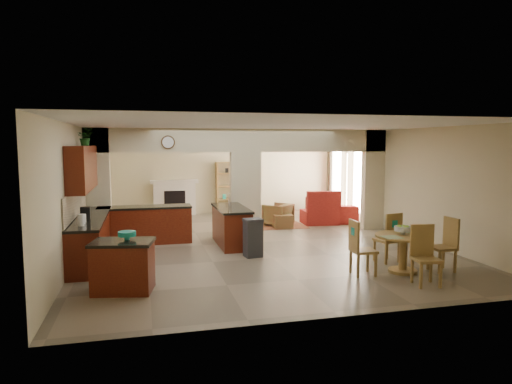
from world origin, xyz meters
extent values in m
plane|color=#766851|center=(0.00, 0.00, 0.00)|extent=(10.00, 10.00, 0.00)
plane|color=white|center=(0.00, 0.00, 2.80)|extent=(10.00, 10.00, 0.00)
plane|color=beige|center=(0.00, 5.00, 1.40)|extent=(8.00, 0.00, 8.00)
plane|color=beige|center=(0.00, -5.00, 1.40)|extent=(8.00, 0.00, 8.00)
plane|color=beige|center=(-4.00, 0.00, 1.40)|extent=(0.00, 10.00, 10.00)
plane|color=beige|center=(4.00, 0.00, 1.40)|extent=(0.00, 10.00, 10.00)
cube|color=beige|center=(-3.70, 1.00, 1.40)|extent=(0.60, 0.25, 2.80)
cube|color=beige|center=(0.00, 1.00, 1.10)|extent=(0.80, 0.25, 2.20)
cube|color=beige|center=(3.70, 1.00, 1.40)|extent=(0.60, 0.25, 2.80)
cube|color=beige|center=(0.00, 1.00, 2.50)|extent=(8.00, 0.25, 0.60)
cube|color=#420C07|center=(-3.70, -0.80, 0.43)|extent=(0.60, 3.20, 0.86)
cube|color=black|center=(-3.70, -0.80, 0.89)|extent=(0.62, 3.22, 0.05)
cube|color=tan|center=(-3.98, -0.80, 1.20)|extent=(0.02, 3.20, 0.55)
cube|color=#420C07|center=(-2.60, 0.57, 0.43)|extent=(2.20, 0.60, 0.86)
cube|color=black|center=(-2.60, 0.57, 0.89)|extent=(2.22, 0.62, 0.05)
cube|color=#420C07|center=(-3.82, -0.80, 1.92)|extent=(0.35, 2.40, 0.90)
cube|color=#420C07|center=(-0.60, -0.10, 0.43)|extent=(0.65, 1.80, 0.86)
cube|color=black|center=(-0.60, -0.10, 0.89)|extent=(0.70, 1.85, 0.05)
cube|color=silver|center=(-0.60, -0.95, 0.42)|extent=(0.58, 0.04, 0.70)
cylinder|color=#473017|center=(-2.00, 0.85, 2.45)|extent=(0.34, 0.03, 0.34)
cube|color=brown|center=(1.20, 2.10, 0.01)|extent=(1.60, 1.30, 0.01)
cube|color=beige|center=(-1.60, 4.84, 0.55)|extent=(1.40, 0.28, 1.10)
cube|color=black|center=(-1.60, 4.70, 0.50)|extent=(0.70, 0.04, 0.70)
cube|color=beige|center=(-1.60, 4.82, 1.15)|extent=(1.60, 0.35, 0.10)
cube|color=olive|center=(0.35, 4.82, 0.90)|extent=(1.00, 0.32, 1.80)
cube|color=white|center=(3.97, 2.30, 1.20)|extent=(0.02, 0.90, 1.90)
cube|color=white|center=(3.97, 4.00, 1.20)|extent=(0.02, 0.90, 1.90)
cube|color=white|center=(3.97, 3.15, 1.05)|extent=(0.02, 0.70, 2.10)
cube|color=#381816|center=(3.93, 1.70, 1.20)|extent=(0.10, 0.28, 2.30)
cube|color=#381816|center=(3.93, 2.90, 1.20)|extent=(0.10, 0.28, 2.30)
cube|color=#381816|center=(3.93, 3.40, 1.20)|extent=(0.10, 0.28, 2.30)
cube|color=#381816|center=(3.93, 4.60, 1.20)|extent=(0.10, 0.28, 2.30)
cylinder|color=white|center=(1.50, 3.00, 2.56)|extent=(1.00, 1.00, 0.10)
cube|color=#420C07|center=(-2.98, -3.11, 0.40)|extent=(1.03, 0.81, 0.79)
cube|color=black|center=(-2.98, -3.11, 0.82)|extent=(1.09, 0.87, 0.05)
cylinder|color=#169887|center=(-2.90, -3.03, 0.91)|extent=(0.29, 0.29, 0.14)
cube|color=#2D2D30|center=(-0.37, -1.37, 0.38)|extent=(0.39, 0.35, 0.76)
cylinder|color=olive|center=(2.08, -3.22, 0.69)|extent=(1.05, 1.05, 0.04)
cylinder|color=olive|center=(2.08, -3.22, 0.36)|extent=(0.15, 0.15, 0.67)
cylinder|color=olive|center=(2.08, -3.22, 0.03)|extent=(0.53, 0.53, 0.06)
cylinder|color=#85BE28|center=(2.10, -3.15, 0.80)|extent=(0.32, 0.32, 0.17)
imported|color=maroon|center=(3.30, 3.07, 0.40)|extent=(2.84, 1.44, 0.79)
cube|color=maroon|center=(2.55, 2.12, 0.20)|extent=(1.08, 0.91, 0.41)
imported|color=maroon|center=(1.23, 2.09, 0.33)|extent=(1.01, 1.02, 0.67)
cube|color=maroon|center=(1.26, 1.74, 0.19)|extent=(0.57, 0.57, 0.39)
imported|color=#184B14|center=(-3.82, -0.09, 2.55)|extent=(0.38, 0.35, 0.37)
cube|color=olive|center=(2.19, -2.43, 0.45)|extent=(0.50, 0.50, 0.05)
cube|color=olive|center=(2.32, -2.23, 0.22)|extent=(0.04, 0.04, 0.44)
cube|color=olive|center=(1.99, -2.31, 0.22)|extent=(0.04, 0.04, 0.44)
cube|color=olive|center=(2.39, -2.56, 0.22)|extent=(0.04, 0.04, 0.44)
cube|color=olive|center=(2.06, -2.64, 0.22)|extent=(0.04, 0.04, 0.44)
cube|color=olive|center=(2.23, -2.62, 0.75)|extent=(0.42, 0.13, 0.55)
cube|color=#169887|center=(2.24, -2.64, 0.82)|extent=(0.14, 0.04, 0.14)
cube|color=olive|center=(2.83, -3.33, 0.45)|extent=(0.43, 0.43, 0.05)
cube|color=olive|center=(2.66, -3.16, 0.22)|extent=(0.04, 0.04, 0.44)
cube|color=olive|center=(2.67, -3.50, 0.22)|extent=(0.04, 0.04, 0.44)
cube|color=olive|center=(3.00, -3.15, 0.22)|extent=(0.04, 0.04, 0.44)
cube|color=olive|center=(3.01, -3.49, 0.22)|extent=(0.04, 0.04, 0.44)
cube|color=olive|center=(3.02, -3.32, 0.75)|extent=(0.05, 0.42, 0.55)
cube|color=#169887|center=(3.05, -3.32, 0.82)|extent=(0.01, 0.14, 0.14)
cube|color=olive|center=(2.02, -4.03, 0.45)|extent=(0.48, 0.48, 0.05)
cube|color=olive|center=(1.83, -4.17, 0.22)|extent=(0.04, 0.04, 0.44)
cube|color=olive|center=(2.16, -4.22, 0.22)|extent=(0.04, 0.04, 0.44)
cube|color=olive|center=(1.88, -3.84, 0.22)|extent=(0.04, 0.04, 0.44)
cube|color=olive|center=(2.21, -3.89, 0.22)|extent=(0.04, 0.04, 0.44)
cube|color=olive|center=(2.05, -3.84, 0.75)|extent=(0.42, 0.10, 0.55)
cube|color=#169887|center=(2.05, -3.82, 0.82)|extent=(0.14, 0.03, 0.14)
cube|color=olive|center=(1.28, -3.19, 0.45)|extent=(0.44, 0.44, 0.05)
cube|color=olive|center=(1.44, -3.36, 0.22)|extent=(0.04, 0.04, 0.44)
cube|color=olive|center=(1.45, -3.02, 0.22)|extent=(0.04, 0.04, 0.44)
cube|color=olive|center=(1.10, -3.35, 0.22)|extent=(0.04, 0.04, 0.44)
cube|color=olive|center=(1.12, -3.01, 0.22)|extent=(0.04, 0.04, 0.44)
cube|color=olive|center=(1.09, -3.18, 0.75)|extent=(0.06, 0.42, 0.55)
cube|color=#169887|center=(1.06, -3.18, 0.82)|extent=(0.02, 0.14, 0.14)
camera|label=1|loc=(-2.63, -10.68, 2.40)|focal=32.00mm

